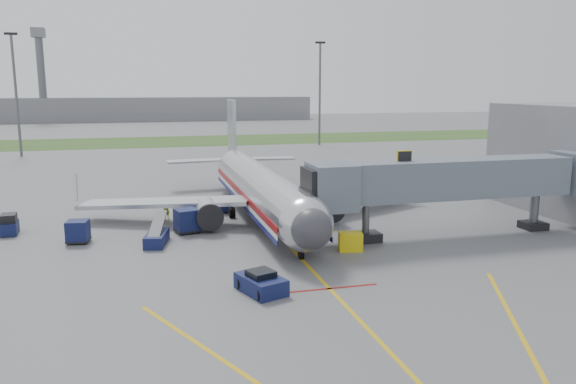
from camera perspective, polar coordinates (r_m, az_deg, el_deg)
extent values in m
plane|color=#565659|center=(37.09, 2.20, -7.69)|extent=(400.00, 400.00, 0.00)
cube|color=#2D4C1E|center=(124.62, -10.04, 5.14)|extent=(300.00, 25.00, 0.01)
cube|color=gold|center=(35.28, 3.16, -8.67)|extent=(0.25, 50.00, 0.01)
cube|color=maroon|center=(33.50, 4.23, -9.76)|extent=(6.00, 0.25, 0.01)
cube|color=gold|center=(28.11, 23.41, -14.81)|extent=(9.52, 20.04, 0.01)
cylinder|color=silver|center=(50.53, -2.75, 0.42)|extent=(3.80, 28.00, 3.80)
sphere|color=silver|center=(37.25, 1.78, -3.28)|extent=(3.80, 3.80, 3.80)
sphere|color=#38383D|center=(36.05, 2.37, -3.76)|extent=(2.74, 2.74, 2.74)
cube|color=black|center=(36.75, 1.96, -2.60)|extent=(2.20, 1.20, 0.55)
cone|color=silver|center=(66.56, -5.74, 2.87)|extent=(3.80, 5.00, 3.80)
cube|color=#B7BAC1|center=(65.65, -5.74, 6.27)|extent=(0.35, 4.20, 7.00)
cube|color=#B7BAC1|center=(49.66, -12.38, -1.05)|extent=(15.10, 8.59, 1.13)
cube|color=#B7BAC1|center=(53.10, 6.26, -0.12)|extent=(15.10, 8.59, 1.13)
cylinder|color=silver|center=(47.07, -8.17, -2.11)|extent=(2.10, 3.60, 2.10)
cylinder|color=silver|center=(49.31, 3.92, -1.44)|extent=(2.10, 3.60, 2.10)
cube|color=#990D0F|center=(51.02, -0.64, 0.14)|extent=(0.05, 28.00, 0.45)
cube|color=navy|center=(51.20, -0.64, -0.85)|extent=(0.05, 28.00, 0.35)
cylinder|color=black|center=(38.82, 1.34, -6.38)|extent=(0.28, 0.70, 0.70)
cylinder|color=black|center=(51.00, -5.71, -2.10)|extent=(0.50, 1.00, 1.00)
cylinder|color=black|center=(52.04, -0.05, -1.79)|extent=(0.50, 1.00, 1.00)
cube|color=slate|center=(45.71, 16.14, 1.34)|extent=(20.00, 3.00, 3.00)
cube|color=slate|center=(41.59, 4.45, 0.56)|extent=(3.20, 3.60, 3.40)
cube|color=black|center=(41.22, 2.87, 0.49)|extent=(1.60, 3.00, 2.80)
cube|color=yellow|center=(43.54, 11.73, 3.48)|extent=(1.20, 0.15, 1.00)
cylinder|color=#595B60|center=(43.17, 7.91, -3.00)|extent=(0.56, 0.56, 3.10)
cube|color=black|center=(43.46, 7.87, -4.54)|extent=(2.20, 1.60, 0.70)
cylinder|color=#595B60|center=(50.79, 23.73, -1.75)|extent=(0.70, 0.70, 3.10)
cube|color=black|center=(51.05, 23.63, -3.12)|extent=(1.80, 1.80, 0.60)
cylinder|color=#595B60|center=(105.49, -25.88, 8.71)|extent=(0.44, 0.44, 20.00)
cube|color=black|center=(105.82, -26.34, 14.22)|extent=(2.00, 0.40, 0.40)
cylinder|color=#595B60|center=(114.26, 3.25, 9.82)|extent=(0.44, 0.44, 20.00)
cube|color=black|center=(114.56, 3.30, 14.92)|extent=(2.00, 0.40, 0.40)
cube|color=slate|center=(203.78, -14.87, 8.16)|extent=(120.00, 14.00, 8.00)
cylinder|color=#595B60|center=(200.85, -23.73, 10.46)|extent=(2.40, 2.40, 28.00)
cube|color=slate|center=(201.54, -24.05, 14.57)|extent=(4.00, 4.00, 3.00)
cube|color=#0C1637|center=(32.78, -2.76, -9.33)|extent=(2.83, 3.56, 0.95)
cube|color=black|center=(32.58, -2.77, -8.34)|extent=(1.76, 1.76, 0.43)
cylinder|color=black|center=(31.55, -2.89, -10.40)|extent=(0.41, 0.71, 0.69)
cylinder|color=black|center=(32.33, -0.51, -9.85)|extent=(0.41, 0.71, 0.69)
cylinder|color=black|center=(33.36, -4.93, -9.23)|extent=(0.41, 0.71, 0.69)
cylinder|color=black|center=(34.10, -2.64, -8.75)|extent=(0.41, 0.71, 0.69)
cube|color=#0C1637|center=(50.39, -26.44, -3.26)|extent=(1.41, 2.45, 0.94)
cube|color=black|center=(50.22, -26.51, -2.38)|extent=(1.25, 1.59, 0.66)
cylinder|color=black|center=(49.70, -27.06, -3.83)|extent=(0.24, 0.49, 0.47)
cylinder|color=black|center=(49.58, -25.98, -3.78)|extent=(0.24, 0.49, 0.47)
cylinder|color=black|center=(51.34, -26.82, -3.38)|extent=(0.24, 0.49, 0.47)
cylinder|color=black|center=(51.22, -25.78, -3.32)|extent=(0.24, 0.49, 0.47)
cube|color=#0C1637|center=(46.19, -10.25, -2.78)|extent=(2.12, 2.12, 1.74)
cube|color=black|center=(46.39, -10.22, -3.82)|extent=(2.19, 2.19, 0.13)
cylinder|color=black|center=(45.58, -10.74, -4.16)|extent=(0.32, 0.37, 0.31)
cylinder|color=black|center=(46.00, -9.14, -3.97)|extent=(0.32, 0.37, 0.31)
cylinder|color=black|center=(46.82, -11.27, -3.78)|extent=(0.32, 0.37, 0.31)
cylinder|color=black|center=(47.23, -9.71, -3.60)|extent=(0.32, 0.37, 0.31)
cube|color=#0C1637|center=(45.44, -20.57, -3.69)|extent=(1.76, 1.76, 1.54)
cube|color=black|center=(45.62, -20.51, -4.62)|extent=(1.82, 1.82, 0.12)
cylinder|color=black|center=(45.23, -21.42, -4.87)|extent=(0.26, 0.31, 0.28)
cylinder|color=black|center=(44.93, -19.95, -4.87)|extent=(0.26, 0.31, 0.28)
cylinder|color=black|center=(46.34, -21.04, -4.48)|extent=(0.26, 0.31, 0.28)
cylinder|color=black|center=(46.05, -19.60, -4.48)|extent=(0.26, 0.31, 0.28)
cube|color=#0C1637|center=(53.03, -6.70, -1.19)|extent=(1.56, 1.56, 1.38)
cube|color=black|center=(53.17, -6.68, -1.91)|extent=(1.61, 1.61, 0.11)
cylinder|color=black|center=(52.53, -7.07, -2.12)|extent=(0.23, 0.27, 0.25)
cylinder|color=black|center=(52.83, -5.96, -2.02)|extent=(0.23, 0.27, 0.25)
cylinder|color=black|center=(53.54, -7.39, -1.88)|extent=(0.23, 0.27, 0.25)
cylinder|color=black|center=(53.82, -6.30, -1.79)|extent=(0.23, 0.27, 0.25)
cube|color=#0C1637|center=(43.47, -13.20, -4.60)|extent=(2.10, 3.74, 0.88)
cube|color=black|center=(43.70, -13.13, -3.25)|extent=(1.71, 4.05, 1.38)
cylinder|color=black|center=(42.40, -14.16, -5.26)|extent=(0.33, 0.58, 0.55)
cylinder|color=black|center=(42.22, -12.85, -5.28)|extent=(0.33, 0.58, 0.55)
cylinder|color=black|center=(44.81, -13.50, -4.38)|extent=(0.33, 0.58, 0.55)
cylinder|color=black|center=(44.63, -12.27, -4.38)|extent=(0.33, 0.58, 0.55)
cube|color=yellow|center=(40.86, 6.36, -5.03)|extent=(1.88, 1.47, 1.34)
cylinder|color=black|center=(40.93, 5.57, -5.72)|extent=(0.29, 0.38, 0.33)
cylinder|color=black|center=(41.08, 7.12, -5.69)|extent=(0.29, 0.38, 0.33)
imported|color=#B0D619|center=(51.17, -12.25, -1.71)|extent=(0.80, 0.70, 1.85)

